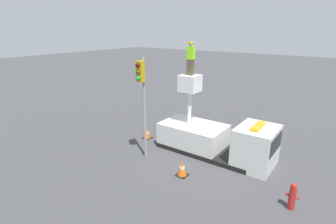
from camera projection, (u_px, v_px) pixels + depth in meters
ground_plane at (206, 151)px, 14.71m from camera, size 120.00×120.00×0.00m
bucket_truck at (215, 139)px, 14.18m from camera, size 6.30×2.32×4.19m
worker at (191, 59)px, 13.83m from camera, size 0.40×0.26×1.75m
traffic_light_pole at (142, 89)px, 12.84m from camera, size 0.34×0.57×5.28m
fire_hydrant at (292, 196)px, 9.87m from camera, size 0.50×0.26×1.12m
traffic_cone_rear at (147, 134)px, 16.38m from camera, size 0.51×0.51×0.65m
traffic_cone_curbside at (182, 169)px, 12.21m from camera, size 0.52×0.52×0.75m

